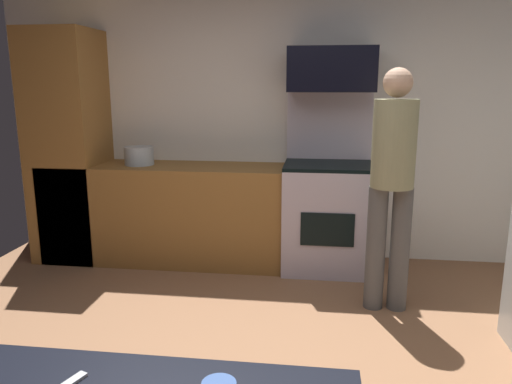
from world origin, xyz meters
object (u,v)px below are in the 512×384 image
at_px(microwave, 331,70).
at_px(stock_pot, 139,156).
at_px(person_cook, 392,179).
at_px(oven_range, 327,211).

relative_size(microwave, stock_pot, 2.79).
distance_m(microwave, person_cook, 1.23).
bearing_deg(microwave, person_cook, -63.82).
relative_size(oven_range, person_cook, 0.90).
bearing_deg(oven_range, stock_pot, 179.84).
distance_m(oven_range, microwave, 1.23).
bearing_deg(stock_pot, microwave, 2.68).
bearing_deg(person_cook, oven_range, 118.58).
bearing_deg(stock_pot, person_cook, -20.23).
xyz_separation_m(oven_range, person_cook, (0.43, -0.78, 0.46)).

